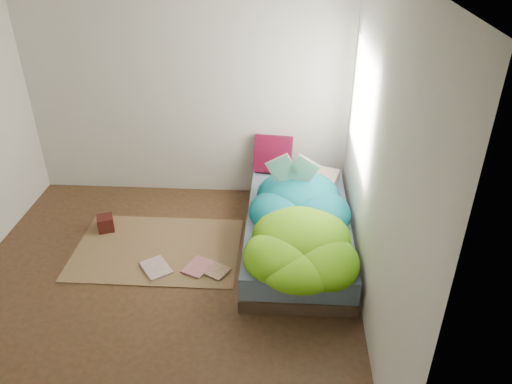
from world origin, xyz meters
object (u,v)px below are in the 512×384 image
pillow_magenta (273,154)px  floor_book_b (188,264)px  wooden_box (106,223)px  bed (298,230)px  floor_book_a (145,272)px  open_book (293,161)px

pillow_magenta → floor_book_b: (-0.74, -1.33, -0.52)m
wooden_box → floor_book_b: (0.95, -0.53, -0.07)m
bed → pillow_magenta: 1.03m
pillow_magenta → floor_book_a: bearing=-119.2°
pillow_magenta → open_book: size_ratio=0.99×
bed → open_book: size_ratio=4.82×
bed → floor_book_a: (-1.40, -0.55, -0.15)m
pillow_magenta → floor_book_b: 1.61m
floor_book_b → pillow_magenta: bearing=84.4°
floor_book_a → bed: bearing=-14.2°
wooden_box → floor_book_b: bearing=-28.9°
bed → pillow_magenta: bearing=106.7°
open_book → floor_book_b: 1.39m
open_book → bed: bearing=-69.2°
pillow_magenta → wooden_box: size_ratio=2.61×
floor_book_a → floor_book_b: floor_book_b is taller
open_book → floor_book_a: open_book is taller
bed → open_book: 0.68m
bed → wooden_box: (-1.97, 0.12, -0.08)m
bed → wooden_box: size_ratio=12.73×
pillow_magenta → floor_book_b: pillow_magenta is taller
pillow_magenta → floor_book_a: (-1.12, -1.47, -0.52)m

